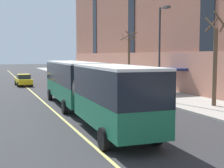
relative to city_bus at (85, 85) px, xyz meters
The scene contains 11 objects.
ground_plane 5.09m from the city_bus, 88.55° to the right, with size 260.00×260.00×0.00m, color #303033.
sidewalk 10.23m from the city_bus, ahead, with size 5.68×160.00×0.15m, color #ADA89E.
city_bus is the anchor object (origin of this frame).
parked_car_navy_0 8.04m from the city_bus, 41.15° to the left, with size 2.00×4.73×1.56m.
parked_car_champagne_3 16.52m from the city_bus, 68.74° to the left, with size 2.02×4.55×1.56m.
taxi_cab 22.45m from the city_bus, 94.83° to the left, with size 2.06×4.46×1.56m.
street_tree_mid_block 10.34m from the city_bus, ahead, with size 1.57×1.53×7.15m.
street_tree_far_uptown 18.46m from the city_bus, 56.37° to the left, with size 1.88×1.90×6.87m.
street_lamp 8.79m from the city_bus, 22.76° to the left, with size 0.36×1.48×7.93m.
fire_hydrant 8.64m from the city_bus, 27.09° to the left, with size 0.42×0.24×0.72m.
lane_centerline 3.14m from the city_bus, 135.82° to the right, with size 0.16×140.00×0.01m, color #E0D66B.
Camera 1 is at (-5.99, -15.45, 4.05)m, focal length 50.00 mm.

